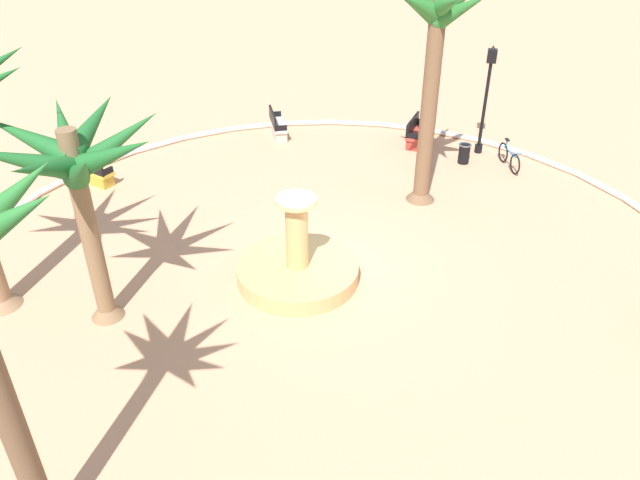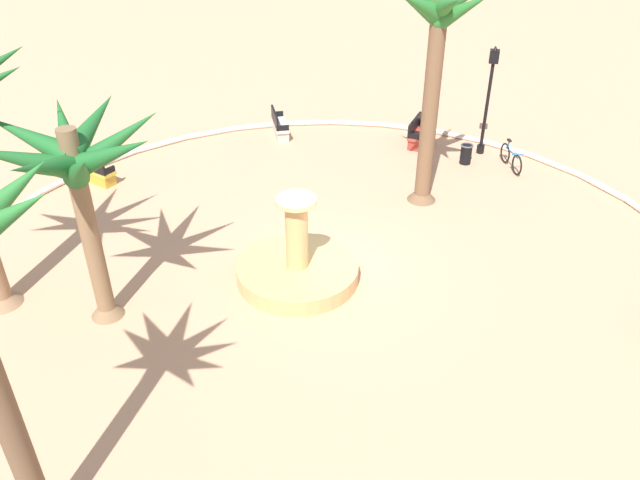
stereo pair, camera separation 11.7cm
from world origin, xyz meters
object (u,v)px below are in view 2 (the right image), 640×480
object	(u,v)px
palm_tree_near_fountain	(75,168)
bench_north	(418,135)
person_cyclist_helmet	(423,146)
bicycle_red_frame	(511,158)
lamppost	(489,92)
palm_tree_mid_plaza	(436,46)
bench_east	(95,172)
bench_southeast	(280,127)
trash_bin	(466,153)
fountain	(298,269)

from	to	relation	value
palm_tree_near_fountain	bench_north	world-z (taller)	palm_tree_near_fountain
person_cyclist_helmet	bicycle_red_frame	bearing A→B (deg)	-164.34
lamppost	bicycle_red_frame	size ratio (longest dim) A/B	2.46
palm_tree_mid_plaza	person_cyclist_helmet	bearing A→B (deg)	-85.00
person_cyclist_helmet	palm_tree_mid_plaza	bearing A→B (deg)	95.00
palm_tree_mid_plaza	bench_east	distance (m)	11.94
palm_tree_near_fountain	bench_north	distance (m)	14.15
bench_southeast	person_cyclist_helmet	bearing A→B (deg)	161.77
trash_bin	lamppost	bearing A→B (deg)	-116.50
bench_north	bicycle_red_frame	xyz separation A→B (m)	(-3.39, 1.41, 0.04)
fountain	bench_north	world-z (taller)	fountain
bench_east	bench_southeast	world-z (taller)	same
palm_tree_mid_plaza	bicycle_red_frame	bearing A→B (deg)	-133.39
fountain	trash_bin	size ratio (longest dim) A/B	4.40
bench_southeast	bench_east	bearing A→B (deg)	46.17
bench_east	bench_north	size ratio (longest dim) A/B	1.01
palm_tree_near_fountain	bicycle_red_frame	world-z (taller)	palm_tree_near_fountain
palm_tree_near_fountain	bench_southeast	xyz separation A→B (m)	(-1.07, -11.67, -3.63)
trash_bin	palm_tree_near_fountain	bearing A→B (deg)	52.17
fountain	person_cyclist_helmet	world-z (taller)	fountain
bicycle_red_frame	person_cyclist_helmet	size ratio (longest dim) A/B	0.99
palm_tree_near_fountain	person_cyclist_helmet	world-z (taller)	palm_tree_near_fountain
bench_southeast	trash_bin	xyz separation A→B (m)	(-7.22, 0.98, 0.04)
bench_east	trash_bin	size ratio (longest dim) A/B	2.29
palm_tree_near_fountain	bicycle_red_frame	distance (m)	14.94
bench_north	bicycle_red_frame	world-z (taller)	bench_north
bench_north	person_cyclist_helmet	size ratio (longest dim) A/B	1.02
fountain	bench_east	size ratio (longest dim) A/B	1.92
lamppost	bicycle_red_frame	distance (m)	2.46
fountain	bench_southeast	distance (m)	9.72
palm_tree_near_fountain	bench_east	xyz separation A→B (m)	(3.97, -6.42, -3.63)
bench_southeast	palm_tree_near_fountain	bearing A→B (deg)	84.76
palm_tree_mid_plaza	bench_east	world-z (taller)	palm_tree_mid_plaza
bench_east	bicycle_red_frame	xyz separation A→B (m)	(-13.82, -4.21, 0.04)
fountain	trash_bin	distance (m)	9.20
palm_tree_mid_plaza	bicycle_red_frame	xyz separation A→B (m)	(-2.86, -3.03, -4.55)
palm_tree_mid_plaza	fountain	bearing A→B (deg)	61.32
palm_tree_mid_plaza	bench_southeast	bearing A→B (deg)	-34.43
bench_east	person_cyclist_helmet	world-z (taller)	person_cyclist_helmet
palm_tree_near_fountain	bench_southeast	size ratio (longest dim) A/B	3.08
palm_tree_mid_plaza	bench_east	bearing A→B (deg)	6.18
fountain	trash_bin	world-z (taller)	fountain
bench_southeast	lamppost	bearing A→B (deg)	-179.46
palm_tree_near_fountain	bicycle_red_frame	size ratio (longest dim) A/B	3.18
palm_tree_mid_plaza	bench_north	bearing A→B (deg)	-83.22
bench_east	lamppost	world-z (taller)	lamppost
trash_bin	bicycle_red_frame	world-z (taller)	bicycle_red_frame
bench_north	trash_bin	xyz separation A→B (m)	(-1.83, 1.37, 0.04)
palm_tree_mid_plaza	lamppost	world-z (taller)	palm_tree_mid_plaza
bench_north	trash_bin	bearing A→B (deg)	143.26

